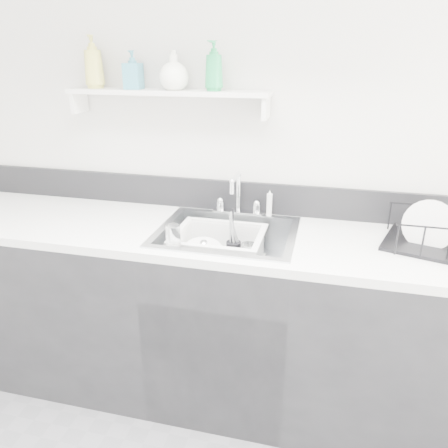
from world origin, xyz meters
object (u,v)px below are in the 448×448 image
(wash_tub, at_px, (219,248))
(dish_rack, at_px, (442,231))
(counter_run, at_px, (226,316))
(sink, at_px, (227,250))

(wash_tub, relative_size, dish_rack, 0.96)
(counter_run, xyz_separation_m, dish_rack, (0.92, 0.05, 0.54))
(sink, relative_size, dish_rack, 1.47)
(sink, bearing_deg, counter_run, 0.00)
(sink, distance_m, wash_tub, 0.04)
(counter_run, bearing_deg, sink, 0.00)
(wash_tub, height_order, dish_rack, dish_rack)
(sink, distance_m, dish_rack, 0.94)
(counter_run, relative_size, dish_rack, 7.37)
(sink, height_order, wash_tub, sink)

